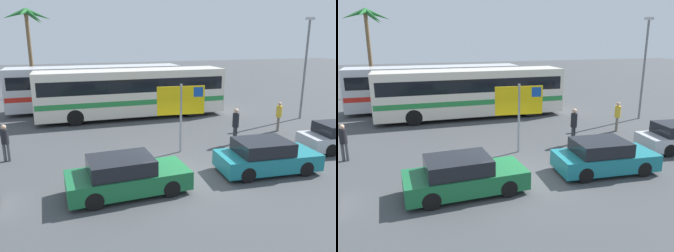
{
  "view_description": "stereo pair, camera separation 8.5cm",
  "coord_description": "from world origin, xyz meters",
  "views": [
    {
      "loc": [
        -4.17,
        -11.28,
        5.23
      ],
      "look_at": [
        0.26,
        2.62,
        1.3
      ],
      "focal_mm": 35.46,
      "sensor_mm": 36.0,
      "label": 1
    },
    {
      "loc": [
        -4.09,
        -11.31,
        5.23
      ],
      "look_at": [
        0.26,
        2.62,
        1.3
      ],
      "focal_mm": 35.46,
      "sensor_mm": 36.0,
      "label": 2
    }
  ],
  "objects": [
    {
      "name": "pedestrian_near_sign",
      "position": [
        3.89,
        2.9,
        1.08
      ],
      "size": [
        0.32,
        0.32,
        1.82
      ],
      "rotation": [
        0.0,
        0.0,
        2.2
      ],
      "color": "#2D2D33",
      "rests_on": "ground"
    },
    {
      "name": "bus_rear_coach",
      "position": [
        -1.84,
        13.36,
        1.78
      ],
      "size": [
        12.2,
        2.51,
        3.17
      ],
      "color": "silver",
      "rests_on": "ground"
    },
    {
      "name": "lamp_post_left_side",
      "position": [
        10.7,
        6.47,
        3.52
      ],
      "size": [
        0.56,
        0.2,
        6.41
      ],
      "color": "slate",
      "rests_on": "ground"
    },
    {
      "name": "ferry_sign",
      "position": [
        0.92,
        2.6,
        2.33
      ],
      "size": [
        2.19,
        0.29,
        3.2
      ],
      "rotation": [
        0.0,
        0.0,
        -0.1
      ],
      "color": "gray",
      "rests_on": "ground"
    },
    {
      "name": "pedestrian_by_bus",
      "position": [
        -6.71,
        3.73,
        0.97
      ],
      "size": [
        0.32,
        0.32,
        1.65
      ],
      "rotation": [
        0.0,
        0.0,
        4.56
      ],
      "color": "#4C4C51",
      "rests_on": "ground"
    },
    {
      "name": "palm_tree_seaside",
      "position": [
        -6.68,
        20.83,
        6.31
      ],
      "size": [
        4.11,
        4.07,
        7.63
      ],
      "color": "brown",
      "rests_on": "ground"
    },
    {
      "name": "car_teal",
      "position": [
        3.3,
        -0.65,
        0.63
      ],
      "size": [
        4.06,
        2.02,
        1.32
      ],
      "rotation": [
        0.0,
        0.0,
        -0.07
      ],
      "color": "#19757F",
      "rests_on": "ground"
    },
    {
      "name": "pedestrian_crossing_lot",
      "position": [
        7.41,
        4.28,
        0.99
      ],
      "size": [
        0.32,
        0.32,
        1.69
      ],
      "rotation": [
        0.0,
        0.0,
        2.39
      ],
      "color": "#706656",
      "rests_on": "ground"
    },
    {
      "name": "bus_front_coach",
      "position": [
        0.19,
        10.1,
        1.78
      ],
      "size": [
        12.2,
        2.51,
        3.17
      ],
      "color": "silver",
      "rests_on": "ground"
    },
    {
      "name": "ground",
      "position": [
        0.0,
        0.0,
        0.0
      ],
      "size": [
        120.0,
        120.0,
        0.0
      ],
      "primitive_type": "plane",
      "color": "#424447"
    },
    {
      "name": "car_green",
      "position": [
        -2.35,
        -0.86,
        0.64
      ],
      "size": [
        4.22,
        1.95,
        1.32
      ],
      "rotation": [
        0.0,
        0.0,
        0.05
      ],
      "color": "#196638",
      "rests_on": "ground"
    }
  ]
}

